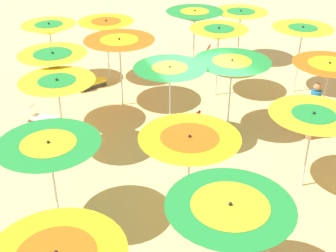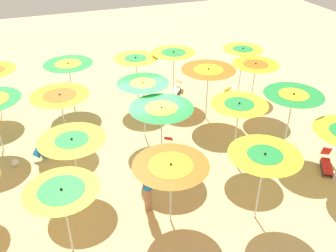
{
  "view_description": "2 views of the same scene",
  "coord_description": "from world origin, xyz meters",
  "px_view_note": "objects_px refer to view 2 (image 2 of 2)",
  "views": [
    {
      "loc": [
        -10.49,
        5.04,
        7.13
      ],
      "look_at": [
        -0.28,
        1.13,
        0.98
      ],
      "focal_mm": 49.51,
      "sensor_mm": 36.0,
      "label": 1
    },
    {
      "loc": [
        -3.34,
        -11.66,
        8.47
      ],
      "look_at": [
        0.72,
        -0.68,
        1.31
      ],
      "focal_mm": 40.3,
      "sensor_mm": 36.0,
      "label": 2
    }
  ],
  "objects_px": {
    "beach_umbrella_0": "(243,53)",
    "beach_umbrella_10": "(293,99)",
    "beach_umbrella_8": "(60,99)",
    "lounger_0": "(166,150)",
    "lounger_2": "(50,148)",
    "beachgoer_0": "(148,185)",
    "lounger_1": "(233,100)",
    "lounger_4": "(327,164)",
    "beach_umbrella_2": "(136,61)",
    "lounger_3": "(176,89)",
    "beach_ball": "(15,163)",
    "beach_umbrella_11": "(239,109)",
    "beach_umbrella_16": "(264,159)",
    "beach_umbrella_13": "(72,144)",
    "beach_umbrella_12": "(161,113)",
    "beach_umbrella_17": "(171,170)",
    "beach_umbrella_3": "(69,68)",
    "beach_umbrella_6": "(208,73)",
    "beach_umbrella_1": "(173,56)",
    "beach_umbrella_5": "(255,68)",
    "beach_umbrella_7": "(143,87)",
    "beach_umbrella_18": "(62,195)"
  },
  "relations": [
    {
      "from": "beach_umbrella_11",
      "to": "beach_umbrella_16",
      "type": "xyz_separation_m",
      "value": [
        -0.76,
        -2.78,
        -0.03
      ]
    },
    {
      "from": "beach_umbrella_18",
      "to": "lounger_3",
      "type": "xyz_separation_m",
      "value": [
        6.29,
        8.18,
        -1.85
      ]
    },
    {
      "from": "lounger_1",
      "to": "lounger_4",
      "type": "height_order",
      "value": "lounger_1"
    },
    {
      "from": "beach_ball",
      "to": "beach_umbrella_12",
      "type": "bearing_deg",
      "value": -18.44
    },
    {
      "from": "beach_ball",
      "to": "beach_umbrella_5",
      "type": "bearing_deg",
      "value": 3.64
    },
    {
      "from": "beach_umbrella_1",
      "to": "beach_umbrella_5",
      "type": "distance_m",
      "value": 3.72
    },
    {
      "from": "beach_umbrella_8",
      "to": "lounger_4",
      "type": "height_order",
      "value": "beach_umbrella_8"
    },
    {
      "from": "beach_umbrella_8",
      "to": "beach_umbrella_0",
      "type": "bearing_deg",
      "value": 10.79
    },
    {
      "from": "beach_umbrella_13",
      "to": "beach_umbrella_6",
      "type": "bearing_deg",
      "value": 26.32
    },
    {
      "from": "beach_umbrella_0",
      "to": "beach_umbrella_5",
      "type": "distance_m",
      "value": 2.02
    },
    {
      "from": "beach_umbrella_11",
      "to": "beach_umbrella_12",
      "type": "bearing_deg",
      "value": 161.7
    },
    {
      "from": "beach_umbrella_8",
      "to": "beach_umbrella_10",
      "type": "xyz_separation_m",
      "value": [
        7.78,
        -3.54,
        0.31
      ]
    },
    {
      "from": "beach_umbrella_13",
      "to": "beach_ball",
      "type": "bearing_deg",
      "value": 131.83
    },
    {
      "from": "beach_umbrella_8",
      "to": "beach_umbrella_2",
      "type": "bearing_deg",
      "value": 31.49
    },
    {
      "from": "beach_umbrella_13",
      "to": "lounger_3",
      "type": "xyz_separation_m",
      "value": [
        5.71,
        5.75,
        -1.71
      ]
    },
    {
      "from": "beach_umbrella_1",
      "to": "beach_umbrella_7",
      "type": "relative_size",
      "value": 0.98
    },
    {
      "from": "lounger_2",
      "to": "beachgoer_0",
      "type": "bearing_deg",
      "value": -96.97
    },
    {
      "from": "lounger_3",
      "to": "beach_umbrella_17",
      "type": "bearing_deg",
      "value": 14.98
    },
    {
      "from": "beach_umbrella_0",
      "to": "beach_umbrella_10",
      "type": "height_order",
      "value": "beach_umbrella_10"
    },
    {
      "from": "lounger_0",
      "to": "lounger_4",
      "type": "height_order",
      "value": "lounger_4"
    },
    {
      "from": "beach_umbrella_12",
      "to": "beach_umbrella_16",
      "type": "relative_size",
      "value": 0.98
    },
    {
      "from": "beach_umbrella_6",
      "to": "lounger_0",
      "type": "distance_m",
      "value": 3.84
    },
    {
      "from": "beach_umbrella_0",
      "to": "beach_umbrella_6",
      "type": "distance_m",
      "value": 3.26
    },
    {
      "from": "beach_umbrella_1",
      "to": "beach_umbrella_6",
      "type": "xyz_separation_m",
      "value": [
        0.71,
        -2.2,
        -0.05
      ]
    },
    {
      "from": "beach_umbrella_3",
      "to": "beach_umbrella_13",
      "type": "relative_size",
      "value": 1.05
    },
    {
      "from": "beach_umbrella_7",
      "to": "beach_ball",
      "type": "relative_size",
      "value": 9.23
    },
    {
      "from": "beach_umbrella_8",
      "to": "lounger_0",
      "type": "distance_m",
      "value": 4.43
    },
    {
      "from": "beach_umbrella_12",
      "to": "lounger_1",
      "type": "relative_size",
      "value": 1.84
    },
    {
      "from": "beach_umbrella_16",
      "to": "lounger_1",
      "type": "relative_size",
      "value": 1.88
    },
    {
      "from": "beach_umbrella_1",
      "to": "beach_umbrella_17",
      "type": "height_order",
      "value": "beach_umbrella_1"
    },
    {
      "from": "beach_umbrella_3",
      "to": "lounger_4",
      "type": "height_order",
      "value": "beach_umbrella_3"
    },
    {
      "from": "beach_umbrella_8",
      "to": "beachgoer_0",
      "type": "relative_size",
      "value": 1.23
    },
    {
      "from": "beach_umbrella_0",
      "to": "beach_umbrella_13",
      "type": "height_order",
      "value": "beach_umbrella_0"
    },
    {
      "from": "beach_umbrella_6",
      "to": "lounger_0",
      "type": "bearing_deg",
      "value": -142.29
    },
    {
      "from": "beach_umbrella_0",
      "to": "beach_umbrella_3",
      "type": "relative_size",
      "value": 1.03
    },
    {
      "from": "beach_umbrella_0",
      "to": "lounger_2",
      "type": "bearing_deg",
      "value": -166.92
    },
    {
      "from": "beach_umbrella_17",
      "to": "lounger_2",
      "type": "distance_m",
      "value": 6.07
    },
    {
      "from": "beach_umbrella_10",
      "to": "lounger_3",
      "type": "height_order",
      "value": "beach_umbrella_10"
    },
    {
      "from": "beach_umbrella_2",
      "to": "lounger_0",
      "type": "bearing_deg",
      "value": -91.97
    },
    {
      "from": "beach_umbrella_10",
      "to": "beach_umbrella_17",
      "type": "height_order",
      "value": "beach_umbrella_10"
    },
    {
      "from": "lounger_4",
      "to": "lounger_1",
      "type": "bearing_deg",
      "value": -139.28
    },
    {
      "from": "beach_umbrella_10",
      "to": "beach_umbrella_11",
      "type": "height_order",
      "value": "beach_umbrella_10"
    },
    {
      "from": "lounger_0",
      "to": "beach_umbrella_11",
      "type": "bearing_deg",
      "value": 90.87
    },
    {
      "from": "beach_umbrella_0",
      "to": "lounger_4",
      "type": "xyz_separation_m",
      "value": [
        -0.18,
        -6.7,
        -1.85
      ]
    },
    {
      "from": "beach_umbrella_10",
      "to": "beachgoer_0",
      "type": "xyz_separation_m",
      "value": [
        -5.88,
        -1.21,
        -1.3
      ]
    },
    {
      "from": "beach_umbrella_12",
      "to": "lounger_2",
      "type": "relative_size",
      "value": 1.92
    },
    {
      "from": "beach_umbrella_0",
      "to": "lounger_0",
      "type": "distance_m",
      "value": 6.82
    },
    {
      "from": "beach_umbrella_0",
      "to": "lounger_4",
      "type": "relative_size",
      "value": 1.99
    },
    {
      "from": "lounger_1",
      "to": "beach_ball",
      "type": "bearing_deg",
      "value": -98.67
    },
    {
      "from": "beach_umbrella_2",
      "to": "lounger_3",
      "type": "relative_size",
      "value": 1.98
    }
  ]
}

